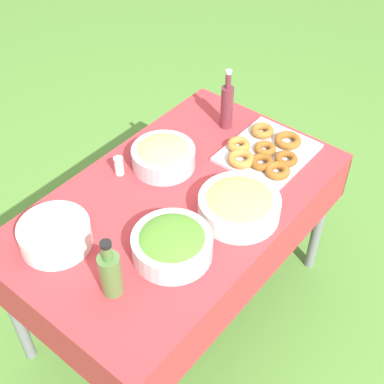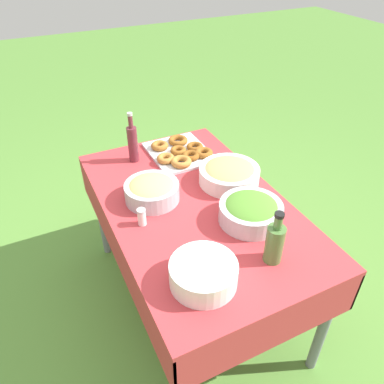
% 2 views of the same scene
% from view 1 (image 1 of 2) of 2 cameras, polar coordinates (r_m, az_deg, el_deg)
% --- Properties ---
extents(ground_plane, '(14.00, 14.00, 0.00)m').
position_cam_1_polar(ground_plane, '(2.73, -1.28, -12.03)').
color(ground_plane, '#568C38').
extents(picnic_table, '(1.40, 0.85, 0.75)m').
position_cam_1_polar(picnic_table, '(2.22, -1.53, -2.55)').
color(picnic_table, '#B73338').
rests_on(picnic_table, ground_plane).
extents(salad_bowl, '(0.29, 0.29, 0.11)m').
position_cam_1_polar(salad_bowl, '(1.91, -2.14, -5.51)').
color(salad_bowl, silver).
rests_on(salad_bowl, picnic_table).
extents(pasta_bowl, '(0.27, 0.27, 0.11)m').
position_cam_1_polar(pasta_bowl, '(2.27, -3.07, 3.93)').
color(pasta_bowl, '#B2B7BC').
rests_on(pasta_bowl, picnic_table).
extents(donut_platter, '(0.40, 0.35, 0.05)m').
position_cam_1_polar(donut_platter, '(2.36, 7.87, 4.27)').
color(donut_platter, silver).
rests_on(donut_platter, picnic_table).
extents(plate_stack, '(0.26, 0.26, 0.10)m').
position_cam_1_polar(plate_stack, '(2.01, -14.40, -4.45)').
color(plate_stack, white).
rests_on(plate_stack, picnic_table).
extents(olive_oil_bottle, '(0.08, 0.08, 0.25)m').
position_cam_1_polar(olive_oil_bottle, '(1.80, -8.70, -8.49)').
color(olive_oil_bottle, '#4C7238').
rests_on(olive_oil_bottle, picnic_table).
extents(wine_bottle, '(0.06, 0.06, 0.30)m').
position_cam_1_polar(wine_bottle, '(2.46, 3.75, 9.22)').
color(wine_bottle, maroon).
rests_on(wine_bottle, picnic_table).
extents(bread_bowl, '(0.32, 0.32, 0.11)m').
position_cam_1_polar(bread_bowl, '(2.06, 5.07, -1.34)').
color(bread_bowl, white).
rests_on(bread_bowl, picnic_table).
extents(salt_shaker, '(0.04, 0.04, 0.08)m').
position_cam_1_polar(salt_shaker, '(2.25, -7.80, 2.79)').
color(salt_shaker, white).
rests_on(salt_shaker, picnic_table).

